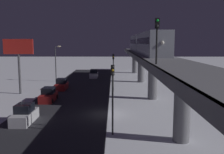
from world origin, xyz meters
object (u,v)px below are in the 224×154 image
object	(u,v)px
sedan_red	(49,96)
traffic_light_mid	(113,67)
subway_train	(144,43)
sedan_red_2	(61,85)
sedan_white	(25,115)
commercial_billboard	(18,52)
traffic_light_near	(113,90)
sedan_white_2	(94,74)
rail_signal	(157,33)

from	to	relation	value
sedan_red	traffic_light_mid	world-z (taller)	traffic_light_mid
subway_train	sedan_red_2	bearing A→B (deg)	15.20
sedan_white	sedan_red_2	world-z (taller)	same
subway_train	traffic_light_mid	world-z (taller)	subway_train
sedan_red	commercial_billboard	bearing A→B (deg)	-40.51
subway_train	traffic_light_near	distance (m)	27.36
sedan_white	sedan_white_2	distance (m)	34.40
sedan_red	traffic_light_near	distance (m)	16.62
rail_signal	traffic_light_near	world-z (taller)	rail_signal
sedan_white	commercial_billboard	xyz separation A→B (m)	(5.95, -14.84, 6.03)
sedan_red	sedan_white	world-z (taller)	same
commercial_billboard	subway_train	bearing A→B (deg)	-159.25
sedan_red	traffic_light_mid	size ratio (longest dim) A/B	0.70
traffic_light_mid	sedan_red_2	bearing A→B (deg)	-9.10
subway_train	traffic_light_mid	bearing A→B (deg)	43.77
sedan_white	sedan_white_2	world-z (taller)	same
sedan_white	traffic_light_near	world-z (taller)	traffic_light_near
sedan_red	commercial_billboard	distance (m)	9.89
rail_signal	sedan_white	world-z (taller)	rail_signal
sedan_red	sedan_white_2	world-z (taller)	same
rail_signal	sedan_white_2	distance (m)	39.34
sedan_red	commercial_billboard	world-z (taller)	commercial_billboard
traffic_light_near	traffic_light_mid	distance (m)	20.82
sedan_white_2	sedan_red_2	xyz separation A→B (m)	(4.60, 15.36, 0.00)
subway_train	commercial_billboard	world-z (taller)	subway_train
rail_signal	sedan_red_2	bearing A→B (deg)	-59.23
sedan_white_2	traffic_light_mid	size ratio (longest dim) A/B	0.72
traffic_light_near	traffic_light_mid	world-z (taller)	same
sedan_red	sedan_white	xyz separation A→B (m)	(0.00, 9.76, 0.01)
sedan_white_2	subway_train	bearing A→B (deg)	-46.83
sedan_white_2	traffic_light_mid	xyz separation A→B (m)	(-4.70, 16.85, 3.40)
sedan_red	sedan_white	distance (m)	9.76
subway_train	sedan_red	size ratio (longest dim) A/B	8.25
subway_train	sedan_white_2	world-z (taller)	subway_train
rail_signal	sedan_red	distance (m)	20.40
sedan_red_2	traffic_light_mid	bearing A→B (deg)	170.90
subway_train	sedan_red	world-z (taller)	subway_train
sedan_red	traffic_light_near	bearing A→B (deg)	124.88
sedan_white	subway_train	bearing A→B (deg)	-123.56
sedan_white_2	traffic_light_near	distance (m)	38.12
rail_signal	traffic_light_mid	xyz separation A→B (m)	(3.86, -20.61, -4.99)
subway_train	commercial_billboard	distance (m)	22.61
traffic_light_near	traffic_light_mid	size ratio (longest dim) A/B	1.00
rail_signal	sedan_red	world-z (taller)	rail_signal
subway_train	sedan_white_2	xyz separation A→B (m)	(10.55, -11.25, -7.44)
sedan_red_2	rail_signal	bearing A→B (deg)	120.77
rail_signal	sedan_red	xyz separation A→B (m)	(13.16, -13.14, -8.40)
sedan_white_2	sedan_red_2	world-z (taller)	same
sedan_red	sedan_red_2	world-z (taller)	same
rail_signal	traffic_light_near	xyz separation A→B (m)	(3.86, 0.20, -4.99)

